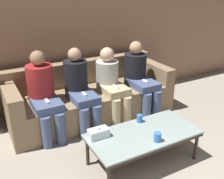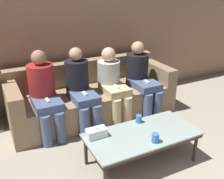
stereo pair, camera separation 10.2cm
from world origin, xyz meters
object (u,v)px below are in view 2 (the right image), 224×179
at_px(coffee_table, 142,136).
at_px(seated_person_right_end, 141,75).
at_px(couch, 91,96).
at_px(seated_person_left_end, 44,91).
at_px(seated_person_mid_right, 112,81).
at_px(cup_near_right, 155,138).
at_px(tissue_box, 97,133).
at_px(cup_near_left, 139,119).
at_px(seated_person_mid_left, 80,86).

distance_m(coffee_table, seated_person_right_end, 1.37).
bearing_deg(couch, seated_person_left_end, -164.84).
bearing_deg(seated_person_mid_right, seated_person_left_end, 179.46).
bearing_deg(cup_near_right, couch, 92.77).
bearing_deg(tissue_box, seated_person_left_end, 107.62).
bearing_deg(cup_near_right, seated_person_right_end, 63.43).
relative_size(couch, seated_person_left_end, 2.16).
distance_m(cup_near_left, tissue_box, 0.58).
bearing_deg(seated_person_right_end, coffee_table, -121.73).
distance_m(tissue_box, seated_person_mid_right, 1.20).
height_order(cup_near_right, seated_person_mid_left, seated_person_mid_left).
bearing_deg(coffee_table, seated_person_left_end, 124.25).
xyz_separation_m(cup_near_right, seated_person_mid_right, (0.17, 1.35, 0.14)).
distance_m(couch, seated_person_left_end, 0.84).
height_order(cup_near_left, tissue_box, tissue_box).
height_order(seated_person_left_end, seated_person_mid_right, seated_person_left_end).
xyz_separation_m(coffee_table, tissue_box, (-0.47, 0.17, 0.09)).
bearing_deg(tissue_box, seated_person_right_end, 39.61).
bearing_deg(cup_near_left, tissue_box, -174.08).
xyz_separation_m(couch, tissue_box, (-0.43, -1.20, 0.14)).
relative_size(seated_person_mid_right, seated_person_right_end, 0.97).
relative_size(cup_near_left, seated_person_mid_left, 0.08).
relative_size(cup_near_right, seated_person_right_end, 0.09).
bearing_deg(seated_person_left_end, seated_person_mid_left, -1.90).
bearing_deg(cup_near_right, seated_person_left_end, 121.22).
relative_size(coffee_table, seated_person_left_end, 1.10).
bearing_deg(seated_person_mid_left, cup_near_right, -76.40).
relative_size(couch, coffee_table, 1.97).
distance_m(seated_person_left_end, seated_person_mid_left, 0.50).
relative_size(tissue_box, seated_person_right_end, 0.20).
height_order(couch, cup_near_left, couch).
relative_size(coffee_table, seated_person_mid_right, 1.18).
distance_m(couch, seated_person_right_end, 0.83).
bearing_deg(seated_person_mid_right, coffee_table, -100.31).
xyz_separation_m(cup_near_left, cup_near_right, (-0.06, -0.43, 0.00)).
bearing_deg(seated_person_mid_right, seated_person_right_end, -0.52).
bearing_deg(couch, seated_person_mid_left, -138.67).
xyz_separation_m(couch, seated_person_left_end, (-0.75, -0.20, 0.31)).
height_order(seated_person_left_end, seated_person_right_end, seated_person_left_end).
bearing_deg(seated_person_left_end, cup_near_left, -46.40).
height_order(tissue_box, seated_person_mid_left, seated_person_mid_left).
bearing_deg(seated_person_right_end, tissue_box, -140.39).
bearing_deg(coffee_table, cup_near_left, 66.26).
distance_m(coffee_table, tissue_box, 0.51).
bearing_deg(cup_near_right, seated_person_mid_right, 82.65).
xyz_separation_m(tissue_box, seated_person_mid_left, (0.18, 0.98, 0.15)).
bearing_deg(cup_near_left, coffee_table, -113.74).
bearing_deg(seated_person_right_end, couch, 163.84).
bearing_deg(seated_person_left_end, seated_person_right_end, -0.54).
height_order(seated_person_left_end, seated_person_mid_left, seated_person_left_end).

